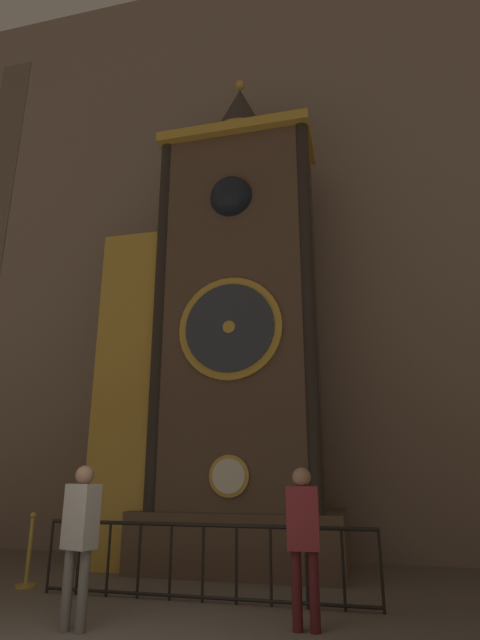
{
  "coord_description": "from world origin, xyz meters",
  "views": [
    {
      "loc": [
        2.37,
        -3.4,
        1.59
      ],
      "look_at": [
        0.3,
        5.21,
        4.24
      ],
      "focal_mm": 28.0,
      "sensor_mm": 36.0,
      "label": 1
    }
  ],
  "objects_px": {
    "clock_tower": "(221,334)",
    "visitor_far": "(303,530)",
    "stanchion_post": "(28,562)",
    "visitor_near": "(80,529)"
  },
  "relations": [
    {
      "from": "visitor_near",
      "to": "visitor_far",
      "type": "xyz_separation_m",
      "value": [
        2.32,
        0.56,
        -0.01
      ]
    },
    {
      "from": "clock_tower",
      "to": "visitor_far",
      "type": "xyz_separation_m",
      "value": [
        1.75,
        -2.85,
        -3.03
      ]
    },
    {
      "from": "visitor_far",
      "to": "stanchion_post",
      "type": "bearing_deg",
      "value": 161.16
    },
    {
      "from": "clock_tower",
      "to": "visitor_far",
      "type": "height_order",
      "value": "clock_tower"
    },
    {
      "from": "visitor_near",
      "to": "stanchion_post",
      "type": "xyz_separation_m",
      "value": [
        -1.74,
        1.66,
        -0.66
      ]
    },
    {
      "from": "clock_tower",
      "to": "visitor_far",
      "type": "bearing_deg",
      "value": -58.39
    },
    {
      "from": "stanchion_post",
      "to": "visitor_near",
      "type": "bearing_deg",
      "value": -43.63
    },
    {
      "from": "clock_tower",
      "to": "visitor_near",
      "type": "height_order",
      "value": "clock_tower"
    },
    {
      "from": "visitor_near",
      "to": "visitor_far",
      "type": "bearing_deg",
      "value": 30.46
    },
    {
      "from": "clock_tower",
      "to": "visitor_far",
      "type": "relative_size",
      "value": 6.01
    }
  ]
}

